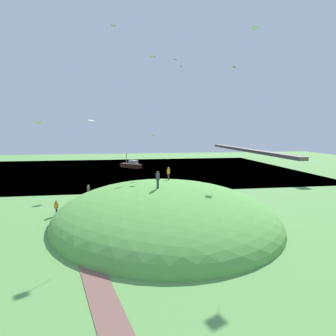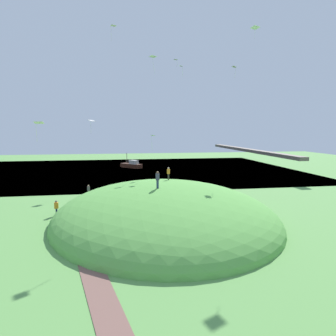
{
  "view_description": "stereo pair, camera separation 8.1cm",
  "coord_description": "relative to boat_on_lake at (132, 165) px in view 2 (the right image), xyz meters",
  "views": [
    {
      "loc": [
        40.78,
        -1.24,
        9.48
      ],
      "look_at": [
        4.54,
        4.72,
        4.77
      ],
      "focal_mm": 31.91,
      "sensor_mm": 36.0,
      "label": 1
    },
    {
      "loc": [
        40.79,
        -1.16,
        9.48
      ],
      "look_at": [
        4.54,
        4.72,
        4.77
      ],
      "focal_mm": 31.91,
      "sensor_mm": 36.0,
      "label": 2
    }
  ],
  "objects": [
    {
      "name": "kite_3",
      "position": [
        39.49,
        13.45,
        20.9
      ],
      "size": [
        1.16,
        1.3,
        1.44
      ],
      "color": "white"
    },
    {
      "name": "boat_on_lake",
      "position": [
        0.0,
        0.0,
        0.0
      ],
      "size": [
        5.67,
        5.49,
        3.68
      ],
      "rotation": [
        0.0,
        0.0,
        0.75
      ],
      "color": "#391B11",
      "rests_on": "lake_water"
    },
    {
      "name": "kite_7",
      "position": [
        22.32,
        7.98,
        19.62
      ],
      "size": [
        0.8,
        0.65,
        1.84
      ],
      "color": "silver"
    },
    {
      "name": "kite_1",
      "position": [
        24.08,
        6.68,
        20.32
      ],
      "size": [
        0.63,
        0.7,
        1.18
      ],
      "color": "silver"
    },
    {
      "name": "person_watching_kites",
      "position": [
        39.29,
        2.95,
        3.66
      ],
      "size": [
        0.5,
        0.5,
        1.58
      ],
      "rotation": [
        0.0,
        0.0,
        2.54
      ],
      "color": "#342D24",
      "rests_on": "grass_hill"
    },
    {
      "name": "grass_hill",
      "position": [
        43.64,
        1.8,
        -0.7
      ],
      "size": [
        28.29,
        23.64,
        7.11
      ],
      "primitive_type": "ellipsoid",
      "color": "#5BA345",
      "rests_on": "ground_plane"
    },
    {
      "name": "person_on_hilltop",
      "position": [
        45.09,
        0.87,
        3.93
      ],
      "size": [
        0.55,
        0.55,
        1.76
      ],
      "rotation": [
        0.0,
        0.0,
        0.72
      ],
      "color": "navy",
      "rests_on": "grass_hill"
    },
    {
      "name": "bridge_deck_far",
      "position": [
        4.28,
        28.91,
        3.69
      ],
      "size": [
        46.73,
        1.8,
        0.7
      ],
      "primitive_type": "cube",
      "color": "#60554D"
    },
    {
      "name": "dirt_path",
      "position": [
        59.19,
        -3.94,
        -0.68
      ],
      "size": [
        14.75,
        5.06,
        0.04
      ],
      "primitive_type": "cube",
      "rotation": [
        0.0,
        0.0,
        0.24
      ],
      "color": "brown",
      "rests_on": "ground_plane"
    },
    {
      "name": "person_with_child",
      "position": [
        41.05,
        -9.97,
        0.36
      ],
      "size": [
        0.49,
        0.49,
        1.71
      ],
      "rotation": [
        0.0,
        0.0,
        6.23
      ],
      "color": "#192649",
      "rests_on": "ground_plane"
    },
    {
      "name": "kite_8",
      "position": [
        32.49,
        13.69,
        17.7
      ],
      "size": [
        0.82,
        0.59,
        1.68
      ],
      "color": "silver"
    },
    {
      "name": "kite_4",
      "position": [
        39.27,
        1.13,
        17.05
      ],
      "size": [
        0.93,
        1.0,
        2.03
      ],
      "color": "white"
    },
    {
      "name": "ground_plane",
      "position": [
        34.13,
        -1.73,
        -0.7
      ],
      "size": [
        160.0,
        160.0,
        0.0
      ],
      "primitive_type": "plane",
      "color": "#5E994A"
    },
    {
      "name": "person_walking_path",
      "position": [
        31.39,
        -7.44,
        0.3
      ],
      "size": [
        0.53,
        0.53,
        1.6
      ],
      "rotation": [
        0.0,
        0.0,
        5.67
      ],
      "color": "#4F5046",
      "rests_on": "ground_plane"
    },
    {
      "name": "kite_2",
      "position": [
        42.7,
        -10.95,
        9.37
      ],
      "size": [
        0.64,
        0.93,
        2.07
      ],
      "color": "silver"
    },
    {
      "name": "lake_water",
      "position": [
        4.28,
        -1.73,
        -0.9
      ],
      "size": [
        51.93,
        80.0,
        0.4
      ],
      "primitive_type": "cube",
      "color": "#335171",
      "rests_on": "ground_plane"
    },
    {
      "name": "kite_5",
      "position": [
        37.54,
        1.24,
        7.85
      ],
      "size": [
        0.74,
        0.69,
        1.9
      ],
      "color": "silver"
    },
    {
      "name": "kite_0",
      "position": [
        25.03,
        -7.26,
        10.14
      ],
      "size": [
        1.32,
        1.22,
        2.15
      ],
      "color": "silver"
    },
    {
      "name": "kite_6",
      "position": [
        38.64,
        -3.36,
        20.36
      ],
      "size": [
        0.65,
        0.74,
        1.79
      ],
      "color": "silver"
    }
  ]
}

